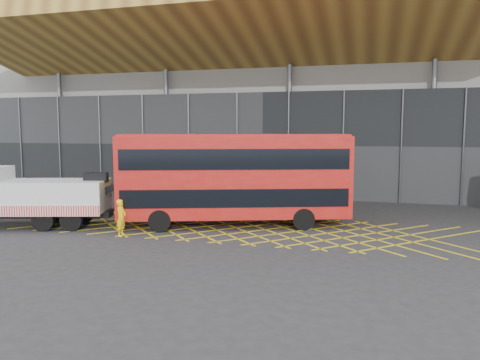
% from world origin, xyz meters
% --- Properties ---
extents(ground_plane, '(120.00, 120.00, 0.00)m').
position_xyz_m(ground_plane, '(0.00, 0.00, 0.00)').
color(ground_plane, '#28282B').
extents(road_markings, '(24.76, 7.16, 0.01)m').
position_xyz_m(road_markings, '(4.00, 0.00, 0.01)').
color(road_markings, yellow).
rests_on(road_markings, ground_plane).
extents(construction_building, '(55.00, 23.97, 18.00)m').
position_xyz_m(construction_building, '(1.92, 18.40, 8.98)').
color(construction_building, gray).
rests_on(construction_building, ground_plane).
extents(recovery_truck, '(11.09, 5.28, 3.89)m').
position_xyz_m(recovery_truck, '(-8.43, -3.04, 1.80)').
color(recovery_truck, black).
rests_on(recovery_truck, ground_plane).
extents(bus_towed, '(12.43, 6.69, 4.97)m').
position_xyz_m(bus_towed, '(2.96, 0.45, 2.76)').
color(bus_towed, '#AD140F').
rests_on(bus_towed, ground_plane).
extents(worker, '(0.46, 0.68, 1.81)m').
position_xyz_m(worker, '(-1.70, -3.31, 0.90)').
color(worker, yellow).
rests_on(worker, ground_plane).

